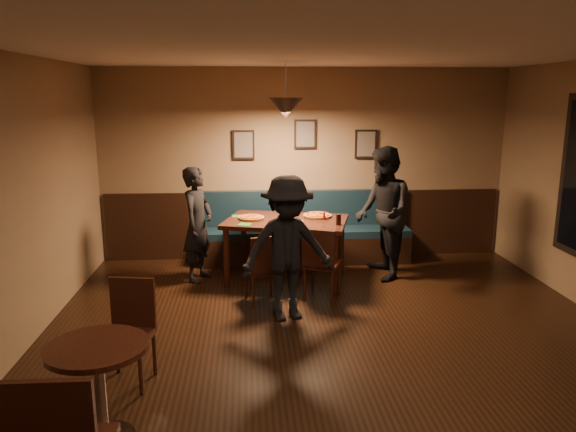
{
  "coord_description": "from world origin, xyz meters",
  "views": [
    {
      "loc": [
        -0.84,
        -4.52,
        2.41
      ],
      "look_at": [
        -0.36,
        2.03,
        0.95
      ],
      "focal_mm": 34.14,
      "sensor_mm": 36.0,
      "label": 1
    }
  ],
  "objects_px": {
    "booth_bench": "(306,228)",
    "diner_right": "(383,213)",
    "cafe_table": "(100,394)",
    "cafe_chair_far": "(127,335)",
    "chair_near_right": "(322,262)",
    "diner_left": "(198,224)",
    "dining_table": "(286,250)",
    "chair_near_left": "(262,268)",
    "soda_glass": "(338,219)",
    "diner_front": "(287,249)",
    "tabasco_bottle": "(324,215)"
  },
  "relations": [
    {
      "from": "booth_bench",
      "to": "diner_right",
      "type": "relative_size",
      "value": 1.7
    },
    {
      "from": "cafe_table",
      "to": "diner_right",
      "type": "bearing_deg",
      "value": 50.28
    },
    {
      "from": "booth_bench",
      "to": "cafe_chair_far",
      "type": "relative_size",
      "value": 3.38
    },
    {
      "from": "chair_near_right",
      "to": "diner_right",
      "type": "height_order",
      "value": "diner_right"
    },
    {
      "from": "chair_near_right",
      "to": "diner_left",
      "type": "distance_m",
      "value": 1.76
    },
    {
      "from": "diner_right",
      "to": "dining_table",
      "type": "bearing_deg",
      "value": -91.06
    },
    {
      "from": "chair_near_left",
      "to": "diner_left",
      "type": "height_order",
      "value": "diner_left"
    },
    {
      "from": "booth_bench",
      "to": "cafe_table",
      "type": "height_order",
      "value": "booth_bench"
    },
    {
      "from": "dining_table",
      "to": "soda_glass",
      "type": "relative_size",
      "value": 11.12
    },
    {
      "from": "chair_near_right",
      "to": "chair_near_left",
      "type": "bearing_deg",
      "value": -149.57
    },
    {
      "from": "diner_front",
      "to": "cafe_table",
      "type": "height_order",
      "value": "diner_front"
    },
    {
      "from": "chair_near_left",
      "to": "cafe_table",
      "type": "xyz_separation_m",
      "value": [
        -1.2,
        -2.61,
        -0.05
      ]
    },
    {
      "from": "soda_glass",
      "to": "cafe_table",
      "type": "distance_m",
      "value": 3.76
    },
    {
      "from": "dining_table",
      "to": "cafe_chair_far",
      "type": "distance_m",
      "value": 2.98
    },
    {
      "from": "chair_near_left",
      "to": "tabasco_bottle",
      "type": "distance_m",
      "value": 1.19
    },
    {
      "from": "booth_bench",
      "to": "chair_near_left",
      "type": "xyz_separation_m",
      "value": [
        -0.69,
        -1.58,
        -0.08
      ]
    },
    {
      "from": "cafe_chair_far",
      "to": "diner_left",
      "type": "bearing_deg",
      "value": -88.13
    },
    {
      "from": "chair_near_right",
      "to": "diner_right",
      "type": "relative_size",
      "value": 0.5
    },
    {
      "from": "soda_glass",
      "to": "tabasco_bottle",
      "type": "bearing_deg",
      "value": 115.0
    },
    {
      "from": "chair_near_right",
      "to": "diner_front",
      "type": "height_order",
      "value": "diner_front"
    },
    {
      "from": "cafe_table",
      "to": "tabasco_bottle",
      "type": "bearing_deg",
      "value": 58.65
    },
    {
      "from": "booth_bench",
      "to": "soda_glass",
      "type": "distance_m",
      "value": 1.25
    },
    {
      "from": "booth_bench",
      "to": "chair_near_left",
      "type": "distance_m",
      "value": 1.72
    },
    {
      "from": "soda_glass",
      "to": "chair_near_left",
      "type": "bearing_deg",
      "value": -156.3
    },
    {
      "from": "chair_near_right",
      "to": "tabasco_bottle",
      "type": "relative_size",
      "value": 7.26
    },
    {
      "from": "cafe_table",
      "to": "cafe_chair_far",
      "type": "relative_size",
      "value": 0.84
    },
    {
      "from": "diner_left",
      "to": "cafe_table",
      "type": "xyz_separation_m",
      "value": [
        -0.39,
        -3.48,
        -0.38
      ]
    },
    {
      "from": "diner_front",
      "to": "cafe_table",
      "type": "bearing_deg",
      "value": -140.22
    },
    {
      "from": "cafe_chair_far",
      "to": "dining_table",
      "type": "bearing_deg",
      "value": -110.92
    },
    {
      "from": "chair_near_right",
      "to": "cafe_chair_far",
      "type": "relative_size",
      "value": 1.0
    },
    {
      "from": "dining_table",
      "to": "diner_left",
      "type": "height_order",
      "value": "diner_left"
    },
    {
      "from": "diner_left",
      "to": "soda_glass",
      "type": "relative_size",
      "value": 10.92
    },
    {
      "from": "diner_right",
      "to": "diner_front",
      "type": "xyz_separation_m",
      "value": [
        -1.36,
        -1.29,
        -0.09
      ]
    },
    {
      "from": "booth_bench",
      "to": "chair_near_left",
      "type": "bearing_deg",
      "value": -113.67
    },
    {
      "from": "diner_right",
      "to": "soda_glass",
      "type": "bearing_deg",
      "value": -63.09
    },
    {
      "from": "cafe_chair_far",
      "to": "chair_near_right",
      "type": "bearing_deg",
      "value": -125.54
    },
    {
      "from": "booth_bench",
      "to": "dining_table",
      "type": "bearing_deg",
      "value": -113.69
    },
    {
      "from": "chair_near_left",
      "to": "cafe_table",
      "type": "height_order",
      "value": "chair_near_left"
    },
    {
      "from": "chair_near_left",
      "to": "cafe_chair_far",
      "type": "distance_m",
      "value": 2.16
    },
    {
      "from": "chair_near_left",
      "to": "soda_glass",
      "type": "relative_size",
      "value": 6.08
    },
    {
      "from": "chair_near_right",
      "to": "diner_left",
      "type": "bearing_deg",
      "value": 176.33
    },
    {
      "from": "diner_left",
      "to": "diner_front",
      "type": "relative_size",
      "value": 0.95
    },
    {
      "from": "booth_bench",
      "to": "tabasco_bottle",
      "type": "relative_size",
      "value": 24.53
    },
    {
      "from": "diner_front",
      "to": "dining_table",
      "type": "bearing_deg",
      "value": 71.2
    },
    {
      "from": "diner_front",
      "to": "cafe_table",
      "type": "distance_m",
      "value": 2.6
    },
    {
      "from": "cafe_table",
      "to": "chair_near_left",
      "type": "bearing_deg",
      "value": 65.23
    },
    {
      "from": "tabasco_bottle",
      "to": "cafe_table",
      "type": "bearing_deg",
      "value": -121.35
    },
    {
      "from": "chair_near_left",
      "to": "diner_right",
      "type": "distance_m",
      "value": 1.86
    },
    {
      "from": "booth_bench",
      "to": "diner_front",
      "type": "distance_m",
      "value": 2.14
    },
    {
      "from": "diner_left",
      "to": "diner_right",
      "type": "bearing_deg",
      "value": -69.81
    }
  ]
}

